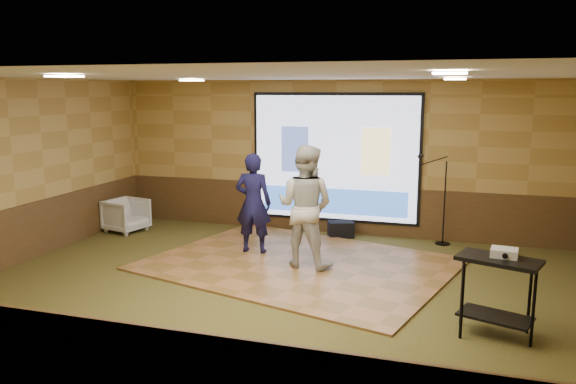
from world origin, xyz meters
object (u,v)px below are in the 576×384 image
(banquet_chair, at_px, (126,215))
(projector, at_px, (504,253))
(player_left, at_px, (253,203))
(duffel_bag, at_px, (341,229))
(mic_stand, at_px, (441,218))
(av_table, at_px, (497,282))
(projector_screen, at_px, (335,159))
(dance_floor, at_px, (299,264))
(player_right, at_px, (305,206))

(banquet_chair, bearing_deg, projector, -98.99)
(player_left, height_order, duffel_bag, player_left)
(mic_stand, bearing_deg, av_table, -64.26)
(player_left, bearing_deg, mic_stand, -157.82)
(projector_screen, xyz_separation_m, mic_stand, (2.05, -0.22, -0.98))
(dance_floor, xyz_separation_m, av_table, (2.90, -1.89, 0.63))
(av_table, height_order, mic_stand, mic_stand)
(projector_screen, xyz_separation_m, player_right, (0.04, -2.29, -0.47))
(av_table, xyz_separation_m, projector, (0.05, 0.06, 0.34))
(projector_screen, xyz_separation_m, dance_floor, (-0.08, -2.20, -1.46))
(projector, bearing_deg, dance_floor, 155.67)
(av_table, distance_m, projector, 0.35)
(player_left, distance_m, projector, 4.48)
(projector_screen, xyz_separation_m, projector, (2.87, -4.03, -0.49))
(player_right, bearing_deg, banquet_chair, -7.95)
(projector_screen, bearing_deg, dance_floor, -92.11)
(duffel_bag, bearing_deg, projector_screen, 128.22)
(av_table, xyz_separation_m, duffel_bag, (-2.62, 3.83, -0.50))
(player_right, distance_m, duffel_bag, 2.21)
(mic_stand, distance_m, duffel_bag, 1.88)
(projector_screen, relative_size, player_left, 1.92)
(player_right, height_order, banquet_chair, player_right)
(projector_screen, height_order, player_left, projector_screen)
(av_table, bearing_deg, player_right, 147.12)
(dance_floor, bearing_deg, banquet_chair, 164.62)
(projector, relative_size, banquet_chair, 0.40)
(dance_floor, xyz_separation_m, banquet_chair, (-3.92, 1.08, 0.31))
(player_left, bearing_deg, projector_screen, -124.55)
(mic_stand, bearing_deg, banquet_chair, -157.03)
(av_table, distance_m, banquet_chair, 7.45)
(projector_screen, relative_size, mic_stand, 2.00)
(player_left, xyz_separation_m, projector, (3.89, -2.22, 0.09))
(projector, relative_size, duffel_bag, 0.60)
(player_right, relative_size, banquet_chair, 2.67)
(projector_screen, xyz_separation_m, duffel_bag, (0.20, -0.26, -1.32))
(projector_screen, distance_m, dance_floor, 2.64)
(player_left, relative_size, projector, 5.94)
(projector_screen, height_order, mic_stand, projector_screen)
(projector_screen, distance_m, player_left, 2.15)
(banquet_chair, bearing_deg, player_left, -89.09)
(av_table, relative_size, mic_stand, 0.56)
(banquet_chair, bearing_deg, projector_screen, -60.45)
(player_left, bearing_deg, player_right, 150.12)
(player_right, bearing_deg, projector_screen, -80.74)
(player_right, height_order, duffel_bag, player_right)
(player_left, height_order, player_right, player_right)
(player_right, height_order, mic_stand, player_right)
(banquet_chair, bearing_deg, duffel_bag, -64.46)
(duffel_bag, bearing_deg, dance_floor, -98.27)
(dance_floor, distance_m, mic_stand, 2.95)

